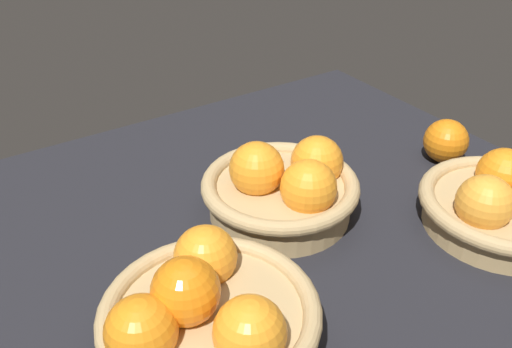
# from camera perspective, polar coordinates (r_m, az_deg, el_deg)

# --- Properties ---
(market_tray) EXTENTS (0.84, 0.72, 0.03)m
(market_tray) POSITION_cam_1_polar(r_m,az_deg,el_deg) (0.81, 2.32, -4.06)
(market_tray) COLOR black
(market_tray) RESTS_ON ground
(basket_far_left) EXTENTS (0.22, 0.22, 0.10)m
(basket_far_left) POSITION_cam_1_polar(r_m,az_deg,el_deg) (0.81, 24.58, -2.88)
(basket_far_left) COLOR tan
(basket_far_left) RESTS_ON market_tray
(basket_center) EXTENTS (0.22, 0.22, 0.11)m
(basket_center) POSITION_cam_1_polar(r_m,az_deg,el_deg) (0.76, 2.96, -1.40)
(basket_center) COLOR tan
(basket_center) RESTS_ON market_tray
(basket_far_right) EXTENTS (0.23, 0.23, 0.12)m
(basket_far_right) POSITION_cam_1_polar(r_m,az_deg,el_deg) (0.58, -5.24, -14.75)
(basket_far_right) COLOR tan
(basket_far_right) RESTS_ON market_tray
(loose_orange_front_gap) EXTENTS (0.07, 0.07, 0.07)m
(loose_orange_front_gap) POSITION_cam_1_polar(r_m,az_deg,el_deg) (0.94, 19.32, 3.29)
(loose_orange_front_gap) COLOR orange
(loose_orange_front_gap) RESTS_ON market_tray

